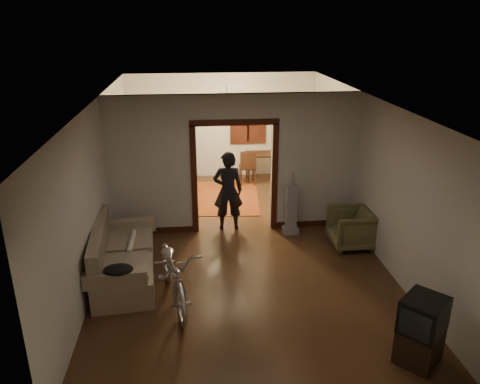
{
  "coord_description": "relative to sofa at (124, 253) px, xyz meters",
  "views": [
    {
      "loc": [
        -0.84,
        -8.13,
        4.16
      ],
      "look_at": [
        0.0,
        -0.3,
        1.2
      ],
      "focal_mm": 35.0,
      "sensor_mm": 36.0,
      "label": 1
    }
  ],
  "objects": [
    {
      "name": "wall_right",
      "position": [
        4.53,
        1.05,
        0.92
      ],
      "size": [
        0.02,
        8.5,
        2.8
      ],
      "primitive_type": "cube",
      "color": "beige",
      "rests_on": "floor"
    },
    {
      "name": "bicycle",
      "position": [
        0.85,
        -0.76,
        0.03
      ],
      "size": [
        1.04,
        2.01,
        1.01
      ],
      "primitive_type": "imported",
      "rotation": [
        0.0,
        0.0,
        0.2
      ],
      "color": "silver",
      "rests_on": "floor"
    },
    {
      "name": "locker",
      "position": [
        0.74,
        5.05,
        0.43
      ],
      "size": [
        1.0,
        0.71,
        1.81
      ],
      "primitive_type": "cube",
      "rotation": [
        0.0,
        0.0,
        0.25
      ],
      "color": "#283620",
      "rests_on": "floor"
    },
    {
      "name": "floor",
      "position": [
        2.03,
        1.05,
        -0.48
      ],
      "size": [
        5.0,
        8.5,
        0.01
      ],
      "primitive_type": "cube",
      "color": "#371F11",
      "rests_on": "ground"
    },
    {
      "name": "wall_back",
      "position": [
        2.03,
        5.3,
        0.92
      ],
      "size": [
        5.0,
        0.02,
        2.8
      ],
      "primitive_type": "cube",
      "color": "beige",
      "rests_on": "floor"
    },
    {
      "name": "crt_tv",
      "position": [
        3.98,
        -2.47,
        0.21
      ],
      "size": [
        0.72,
        0.71,
        0.46
      ],
      "primitive_type": "cube",
      "rotation": [
        0.0,
        0.0,
        0.73
      ],
      "color": "black",
      "rests_on": "tv_stand"
    },
    {
      "name": "oriental_rug",
      "position": [
        1.88,
        3.57,
        -0.47
      ],
      "size": [
        1.96,
        2.46,
        0.02
      ],
      "primitive_type": "cube",
      "rotation": [
        0.0,
        0.0,
        -0.09
      ],
      "color": "maroon",
      "rests_on": "floor"
    },
    {
      "name": "rolled_paper",
      "position": [
        0.1,
        0.3,
        0.05
      ],
      "size": [
        0.1,
        0.79,
        0.1
      ],
      "primitive_type": "cylinder",
      "rotation": [
        1.57,
        0.0,
        0.0
      ],
      "color": "beige",
      "rests_on": "sofa"
    },
    {
      "name": "person",
      "position": [
        1.89,
        1.81,
        0.35
      ],
      "size": [
        0.62,
        0.41,
        1.66
      ],
      "primitive_type": "imported",
      "rotation": [
        0.0,
        0.0,
        3.12
      ],
      "color": "black",
      "rests_on": "floor"
    },
    {
      "name": "wall_left",
      "position": [
        -0.47,
        1.05,
        0.92
      ],
      "size": [
        0.02,
        8.5,
        2.8
      ],
      "primitive_type": "cube",
      "color": "beige",
      "rests_on": "floor"
    },
    {
      "name": "sofa",
      "position": [
        0.0,
        0.0,
        0.0
      ],
      "size": [
        1.1,
        2.15,
        0.95
      ],
      "primitive_type": "cube",
      "rotation": [
        0.0,
        0.0,
        0.08
      ],
      "color": "#796C51",
      "rests_on": "floor"
    },
    {
      "name": "partition_wall",
      "position": [
        2.03,
        1.8,
        0.92
      ],
      "size": [
        5.0,
        0.14,
        2.8
      ],
      "primitive_type": "cube",
      "color": "beige",
      "rests_on": "floor"
    },
    {
      "name": "tv_stand",
      "position": [
        3.98,
        -2.47,
        -0.24
      ],
      "size": [
        0.7,
        0.69,
        0.47
      ],
      "primitive_type": "cube",
      "rotation": [
        0.0,
        0.0,
        0.73
      ],
      "color": "black",
      "rests_on": "floor"
    },
    {
      "name": "door_casing",
      "position": [
        2.03,
        1.8,
        0.62
      ],
      "size": [
        1.74,
        0.2,
        2.32
      ],
      "primitive_type": "cube",
      "color": "#37150C",
      "rests_on": "floor"
    },
    {
      "name": "far_window",
      "position": [
        2.73,
        5.26,
        1.07
      ],
      "size": [
        0.98,
        0.06,
        1.28
      ],
      "primitive_type": "cube",
      "color": "black",
      "rests_on": "wall_back"
    },
    {
      "name": "desk",
      "position": [
        3.12,
        4.76,
        -0.1
      ],
      "size": [
        1.07,
        0.69,
        0.75
      ],
      "primitive_type": "cube",
      "rotation": [
        0.0,
        0.0,
        -0.12
      ],
      "color": "black",
      "rests_on": "floor"
    },
    {
      "name": "armchair",
      "position": [
        4.18,
        0.76,
        -0.11
      ],
      "size": [
        0.82,
        0.79,
        0.74
      ],
      "primitive_type": "imported",
      "rotation": [
        0.0,
        0.0,
        -1.57
      ],
      "color": "brown",
      "rests_on": "floor"
    },
    {
      "name": "vacuum",
      "position": [
        3.14,
        1.45,
        0.05
      ],
      "size": [
        0.34,
        0.28,
        1.05
      ],
      "primitive_type": "cube",
      "rotation": [
        0.0,
        0.0,
        -0.08
      ],
      "color": "gray",
      "rests_on": "floor"
    },
    {
      "name": "ceiling",
      "position": [
        2.03,
        1.05,
        2.32
      ],
      "size": [
        5.0,
        8.5,
        0.01
      ],
      "primitive_type": "cube",
      "color": "white",
      "rests_on": "floor"
    },
    {
      "name": "globe",
      "position": [
        0.74,
        5.05,
        1.46
      ],
      "size": [
        0.29,
        0.29,
        0.29
      ],
      "primitive_type": "sphere",
      "color": "#1E5972",
      "rests_on": "locker"
    },
    {
      "name": "chandelier",
      "position": [
        2.03,
        3.55,
        1.87
      ],
      "size": [
        0.24,
        0.24,
        0.24
      ],
      "primitive_type": "sphere",
      "color": "#FFE0A5",
      "rests_on": "ceiling"
    },
    {
      "name": "jacket",
      "position": [
        0.05,
        -0.91,
        0.2
      ],
      "size": [
        0.44,
        0.33,
        0.13
      ],
      "primitive_type": "ellipsoid",
      "color": "black",
      "rests_on": "sofa"
    },
    {
      "name": "light_switch",
      "position": [
        3.08,
        1.72,
        0.77
      ],
      "size": [
        0.08,
        0.01,
        0.12
      ],
      "primitive_type": "cube",
      "color": "silver",
      "rests_on": "partition_wall"
    },
    {
      "name": "desk_chair",
      "position": [
        2.62,
        4.52,
        -0.01
      ],
      "size": [
        0.53,
        0.53,
        0.93
      ],
      "primitive_type": "cube",
      "rotation": [
        0.0,
        0.0,
        -0.32
      ],
      "color": "black",
      "rests_on": "floor"
    }
  ]
}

